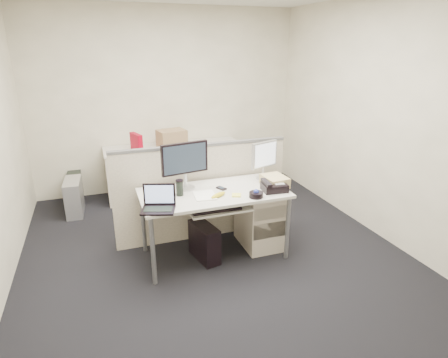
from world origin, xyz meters
name	(u,v)px	position (x,y,z in m)	size (l,w,h in m)	color
floor	(214,254)	(0.00, 0.00, -0.01)	(4.00, 4.50, 0.01)	black
wall_back	(168,101)	(0.00, 2.25, 1.35)	(4.00, 0.02, 2.70)	#EEE4C9
wall_front	(370,239)	(0.00, -2.25, 1.35)	(4.00, 0.02, 2.70)	#EEE4C9
wall_right	(380,120)	(2.00, 0.00, 1.35)	(0.02, 4.50, 2.70)	#EEE4C9
desk	(214,198)	(0.00, 0.00, 0.66)	(1.50, 0.75, 0.73)	white
keyboard_tray	(219,208)	(0.00, -0.18, 0.62)	(0.62, 0.32, 0.02)	white
drawer_pedestal	(259,218)	(0.55, 0.05, 0.33)	(0.40, 0.55, 0.65)	beige
cubicle_partition	(202,193)	(0.00, 0.45, 0.55)	(2.00, 0.06, 1.10)	beige
back_counter	(175,170)	(0.00, 1.93, 0.36)	(2.00, 0.60, 0.72)	beige
monitor_main	(185,166)	(-0.25, 0.18, 0.98)	(0.50, 0.19, 0.50)	black
monitor_small	(264,161)	(0.65, 0.19, 0.94)	(0.35, 0.17, 0.42)	#B7B7BC
laptop	(158,199)	(-0.62, -0.28, 0.84)	(0.30, 0.22, 0.22)	black
trackball	(256,195)	(0.35, -0.28, 0.76)	(0.14, 0.14, 0.05)	black
desk_phone	(274,187)	(0.60, -0.18, 0.77)	(0.25, 0.20, 0.08)	black
paper_stack	(205,195)	(-0.12, -0.08, 0.74)	(0.21, 0.26, 0.01)	white
sticky_pad	(236,195)	(0.18, -0.18, 0.74)	(0.09, 0.09, 0.01)	#F4F04D
travel_mug	(180,188)	(-0.35, 0.02, 0.81)	(0.07, 0.07, 0.15)	black
banana	(218,195)	(0.00, -0.15, 0.75)	(0.20, 0.05, 0.04)	yellow
cellphone	(221,188)	(0.10, 0.05, 0.74)	(0.06, 0.11, 0.01)	black
manila_folders	(275,181)	(0.67, -0.05, 0.78)	(0.22, 0.29, 0.11)	tan
keyboard	(216,208)	(-0.05, -0.22, 0.64)	(0.48, 0.17, 0.03)	black
pc_tower_desk	(204,242)	(-0.13, -0.05, 0.20)	(0.17, 0.42, 0.39)	black
pc_tower_spare_dark	(75,189)	(-1.45, 2.03, 0.21)	(0.18, 0.45, 0.42)	black
pc_tower_spare_silver	(74,197)	(-1.45, 1.63, 0.23)	(0.20, 0.50, 0.47)	#B7B7BC
cardboard_box_left	(172,140)	(-0.05, 1.81, 0.86)	(0.38, 0.29, 0.29)	#A48259
cardboard_box_right	(172,138)	(0.00, 2.05, 0.84)	(0.32, 0.25, 0.23)	#A48259
red_binder	(136,143)	(-0.55, 1.83, 0.85)	(0.07, 0.29, 0.27)	#9F0319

